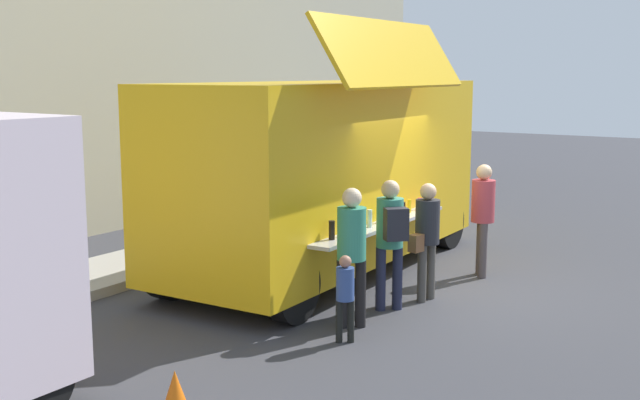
% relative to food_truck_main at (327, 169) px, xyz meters
% --- Properties ---
extents(ground_plane, '(60.00, 60.00, 0.00)m').
position_rel_food_truck_main_xyz_m(ground_plane, '(-0.01, -1.99, -1.66)').
color(ground_plane, '#38383D').
extents(curb_strip, '(28.00, 1.60, 0.15)m').
position_rel_food_truck_main_xyz_m(curb_strip, '(-4.00, 2.62, -1.58)').
color(curb_strip, '#9E998E').
rests_on(curb_strip, ground).
extents(food_truck_main, '(6.58, 3.14, 3.92)m').
position_rel_food_truck_main_xyz_m(food_truck_main, '(0.00, 0.00, 0.00)').
color(food_truck_main, gold).
rests_on(food_truck_main, ground).
extents(traffic_cone_orange, '(0.36, 0.36, 0.55)m').
position_rel_food_truck_main_xyz_m(traffic_cone_orange, '(-5.60, -1.93, -1.38)').
color(traffic_cone_orange, orange).
rests_on(traffic_cone_orange, ground).
extents(trash_bin, '(0.60, 0.60, 0.96)m').
position_rel_food_truck_main_xyz_m(trash_bin, '(4.45, 2.32, -1.18)').
color(trash_bin, '#2C6339').
rests_on(trash_bin, ground).
extents(customer_front_ordering, '(0.55, 0.34, 1.67)m').
position_rel_food_truck_main_xyz_m(customer_front_ordering, '(-0.70, -2.09, -0.67)').
color(customer_front_ordering, '#494540').
rests_on(customer_front_ordering, ground).
extents(customer_mid_with_backpack, '(0.55, 0.55, 1.78)m').
position_rel_food_truck_main_xyz_m(customer_mid_with_backpack, '(-1.40, -1.89, -0.57)').
color(customer_mid_with_backpack, '#1F223A').
rests_on(customer_mid_with_backpack, ground).
extents(customer_rear_waiting, '(0.36, 0.36, 1.78)m').
position_rel_food_truck_main_xyz_m(customer_rear_waiting, '(-2.28, -1.81, -0.59)').
color(customer_rear_waiting, black).
rests_on(customer_rear_waiting, ground).
extents(customer_extra_browsing, '(0.36, 0.36, 1.78)m').
position_rel_food_truck_main_xyz_m(customer_extra_browsing, '(1.00, -2.24, -0.59)').
color(customer_extra_browsing, '#4F4443').
rests_on(customer_extra_browsing, ground).
extents(child_near_queue, '(0.22, 0.22, 1.06)m').
position_rel_food_truck_main_xyz_m(child_near_queue, '(-2.81, -2.03, -1.02)').
color(child_near_queue, black).
rests_on(child_near_queue, ground).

